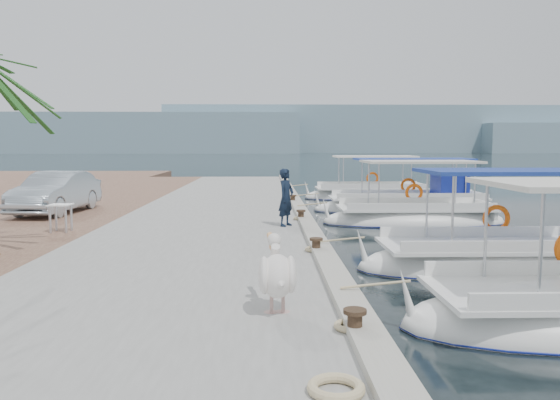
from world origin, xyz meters
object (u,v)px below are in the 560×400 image
object	(u,v)px
fishing_caique_e	(371,196)
pelican	(277,274)
fishing_caique_c	(414,220)
fishing_caique_d	(410,207)
parked_car	(56,192)
fishing_caique_b	(503,264)
fisherman	(286,197)

from	to	relation	value
fishing_caique_e	pelican	world-z (taller)	fishing_caique_e
fishing_caique_c	fishing_caique_d	size ratio (longest dim) A/B	0.82
fishing_caique_c	pelican	xyz separation A→B (m)	(-5.11, -11.84, 0.91)
fishing_caique_d	parked_car	world-z (taller)	fishing_caique_d
fishing_caique_d	parked_car	xyz separation A→B (m)	(-13.11, -4.39, 1.01)
fishing_caique_b	parked_car	distance (m)	13.99
fishing_caique_e	fisherman	bearing A→B (deg)	-110.61
parked_car	fishing_caique_e	bearing A→B (deg)	43.12
fishing_caique_c	parked_car	size ratio (longest dim) A/B	1.55
pelican	fisherman	xyz separation A→B (m)	(0.42, 7.96, 0.28)
fishing_caique_e	parked_car	bearing A→B (deg)	-141.76
fishing_caique_c	fishing_caique_b	bearing A→B (deg)	-89.96
fishing_caique_d	fisherman	size ratio (longest dim) A/B	4.92
fishing_caique_d	pelican	world-z (taller)	fishing_caique_d
fishing_caique_d	fishing_caique_e	xyz separation A→B (m)	(-0.61, 5.46, -0.06)
fishing_caique_b	pelican	xyz separation A→B (m)	(-5.12, -4.56, 0.91)
fishing_caique_d	pelican	distance (m)	16.64
pelican	parked_car	distance (m)	13.25
fishing_caique_b	fishing_caique_e	distance (m)	16.43
fishing_caique_c	fishing_caique_e	world-z (taller)	same
fishing_caique_b	fishing_caique_e	bearing A→B (deg)	89.31
fishing_caique_b	fisherman	distance (m)	5.92
fishing_caique_d	fishing_caique_b	bearing A→B (deg)	-94.23
fishing_caique_b	fisherman	bearing A→B (deg)	144.09
fishing_caique_c	fishing_caique_d	distance (m)	3.77
fishing_caique_d	fishing_caique_c	bearing A→B (deg)	-102.50
fishing_caique_c	fisherman	xyz separation A→B (m)	(-4.69, -3.88, 1.18)
fishing_caique_d	fisherman	bearing A→B (deg)	-126.07
fishing_caique_e	pelican	distance (m)	21.66
fishing_caique_b	fishing_caique_d	bearing A→B (deg)	85.77
fishing_caique_d	fisherman	world-z (taller)	fishing_caique_d
fishing_caique_b	parked_car	world-z (taller)	fishing_caique_b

